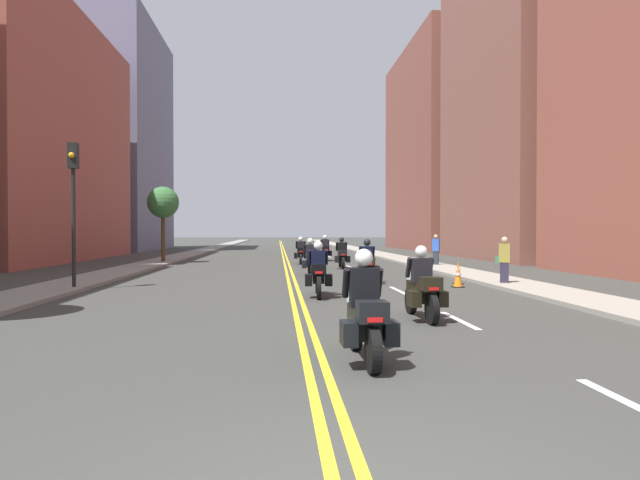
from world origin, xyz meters
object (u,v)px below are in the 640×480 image
(traffic_cone_2, at_px, (458,273))
(street_tree_0, at_px, (163,203))
(motorcycle_0, at_px, (365,318))
(motorcycle_5, at_px, (342,256))
(motorcycle_2, at_px, (318,274))
(traffic_light_near, at_px, (73,189))
(pedestrian_0, at_px, (504,261))
(traffic_cone_1, at_px, (458,277))
(pedestrian_1, at_px, (436,250))
(motorcycle_6, at_px, (301,253))
(motorcycle_3, at_px, (367,265))
(motorcycle_4, at_px, (310,260))
(motorcycle_1, at_px, (423,290))
(motorcycle_7, at_px, (325,250))

(traffic_cone_2, relative_size, street_tree_0, 0.18)
(motorcycle_0, relative_size, motorcycle_5, 0.94)
(motorcycle_2, relative_size, traffic_light_near, 0.49)
(pedestrian_0, relative_size, street_tree_0, 0.37)
(motorcycle_5, bearing_deg, traffic_cone_1, -72.99)
(motorcycle_5, height_order, pedestrian_1, pedestrian_1)
(motorcycle_0, bearing_deg, pedestrian_1, 70.58)
(motorcycle_6, height_order, traffic_cone_1, motorcycle_6)
(motorcycle_2, xyz_separation_m, traffic_cone_1, (4.84, 2.35, -0.31))
(motorcycle_3, xyz_separation_m, pedestrian_1, (5.11, 9.18, 0.23))
(motorcycle_4, relative_size, traffic_cone_2, 2.70)
(motorcycle_3, distance_m, pedestrian_1, 10.51)
(traffic_cone_2, distance_m, pedestrian_1, 9.98)
(motorcycle_2, xyz_separation_m, motorcycle_4, (0.24, 8.03, -0.00))
(motorcycle_1, height_order, motorcycle_2, motorcycle_2)
(traffic_cone_2, height_order, traffic_light_near, traffic_light_near)
(motorcycle_7, relative_size, traffic_cone_2, 2.74)
(motorcycle_7, bearing_deg, street_tree_0, -169.11)
(motorcycle_5, bearing_deg, motorcycle_0, -94.02)
(motorcycle_1, height_order, traffic_cone_1, motorcycle_1)
(traffic_cone_1, distance_m, traffic_cone_2, 1.22)
(motorcycle_0, xyz_separation_m, pedestrian_0, (6.46, 10.84, 0.23))
(motorcycle_6, bearing_deg, motorcycle_1, -83.67)
(motorcycle_5, relative_size, motorcycle_7, 1.01)
(traffic_cone_1, xyz_separation_m, pedestrian_1, (2.34, 10.93, 0.53))
(motorcycle_1, xyz_separation_m, motorcycle_6, (-1.72, 20.88, 0.00))
(traffic_cone_2, distance_m, traffic_light_near, 13.14)
(motorcycle_5, distance_m, traffic_light_near, 14.17)
(motorcycle_4, bearing_deg, motorcycle_2, -91.92)
(motorcycle_3, bearing_deg, pedestrian_0, -14.93)
(traffic_light_near, bearing_deg, motorcycle_5, 46.22)
(motorcycle_1, relative_size, motorcycle_5, 0.97)
(motorcycle_3, bearing_deg, pedestrian_1, 64.20)
(motorcycle_0, xyz_separation_m, motorcycle_2, (-0.07, 8.20, 0.01))
(traffic_cone_2, bearing_deg, motorcycle_6, 111.27)
(motorcycle_1, height_order, motorcycle_7, motorcycle_7)
(motorcycle_4, relative_size, motorcycle_6, 0.97)
(motorcycle_1, height_order, motorcycle_4, motorcycle_4)
(traffic_cone_1, xyz_separation_m, traffic_cone_2, (0.38, 1.16, 0.06))
(motorcycle_0, height_order, motorcycle_6, motorcycle_0)
(motorcycle_4, xyz_separation_m, street_tree_0, (-8.13, 9.88, 2.88))
(motorcycle_3, height_order, traffic_cone_2, motorcycle_3)
(traffic_cone_1, relative_size, pedestrian_0, 0.41)
(motorcycle_1, bearing_deg, motorcycle_5, 87.07)
(motorcycle_7, bearing_deg, motorcycle_0, -94.31)
(traffic_cone_2, xyz_separation_m, street_tree_0, (-13.10, 14.40, 3.13))
(pedestrian_1, bearing_deg, motorcycle_3, 88.26)
(motorcycle_2, relative_size, motorcycle_6, 1.01)
(motorcycle_6, height_order, pedestrian_0, pedestrian_0)
(motorcycle_6, height_order, pedestrian_1, pedestrian_1)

